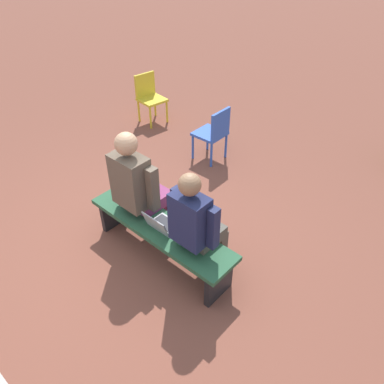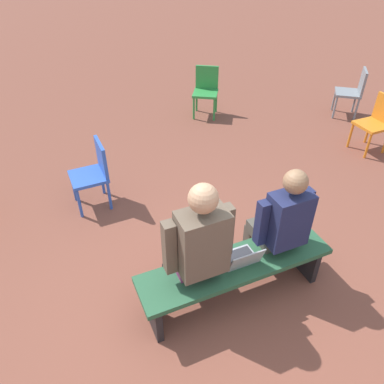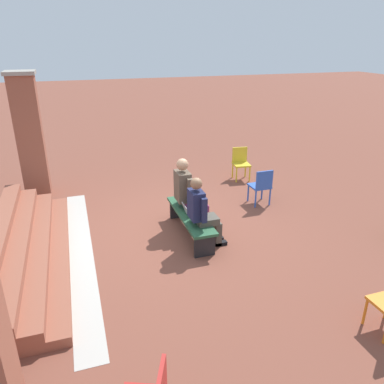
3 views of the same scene
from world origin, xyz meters
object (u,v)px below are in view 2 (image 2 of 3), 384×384
(person_adult, at_px, (196,245))
(plastic_chair_mid_courtyard, at_px, (377,120))
(laptop, at_px, (241,258))
(bench, at_px, (235,270))
(person_student, at_px, (279,222))
(plastic_chair_far_right, at_px, (206,88))
(plastic_chair_near_bench_right, at_px, (94,171))
(plastic_chair_by_pillar, at_px, (353,90))

(person_adult, relative_size, plastic_chair_mid_courtyard, 1.70)
(laptop, bearing_deg, plastic_chair_mid_courtyard, -153.39)
(bench, bearing_deg, person_student, -171.70)
(bench, height_order, plastic_chair_far_right, plastic_chair_far_right)
(bench, height_order, plastic_chair_mid_courtyard, plastic_chair_mid_courtyard)
(plastic_chair_near_bench_right, distance_m, plastic_chair_far_right, 3.00)
(person_adult, height_order, plastic_chair_far_right, person_adult)
(bench, xyz_separation_m, laptop, (-0.04, 0.01, 0.15))
(bench, bearing_deg, plastic_chair_far_right, -111.61)
(person_student, distance_m, laptop, 0.47)
(plastic_chair_near_bench_right, distance_m, plastic_chair_mid_courtyard, 4.15)
(plastic_chair_far_right, bearing_deg, plastic_chair_mid_courtyard, 129.30)
(person_adult, relative_size, laptop, 4.46)
(plastic_chair_by_pillar, bearing_deg, person_adult, 32.01)
(person_adult, bearing_deg, person_student, 179.60)
(person_student, xyz_separation_m, plastic_chair_far_right, (-1.05, -3.73, -0.23))
(person_student, height_order, plastic_chair_mid_courtyard, person_student)
(plastic_chair_near_bench_right, xyz_separation_m, plastic_chair_mid_courtyard, (-4.14, 0.33, 0.00))
(plastic_chair_far_right, bearing_deg, bench, 68.39)
(bench, xyz_separation_m, plastic_chair_far_right, (-1.50, -3.79, 0.13))
(laptop, relative_size, plastic_chair_mid_courtyard, 0.38)
(person_student, bearing_deg, plastic_chair_by_pillar, -142.11)
(bench, relative_size, plastic_chair_far_right, 2.14)
(plastic_chair_near_bench_right, xyz_separation_m, plastic_chair_far_right, (-2.36, -1.85, 0.00))
(person_adult, relative_size, plastic_chair_by_pillar, 1.70)
(person_student, distance_m, person_adult, 0.82)
(bench, bearing_deg, laptop, 163.51)
(laptop, xyz_separation_m, plastic_chair_far_right, (-1.46, -3.80, -0.02))
(person_student, xyz_separation_m, plastic_chair_near_bench_right, (1.31, -1.88, -0.23))
(plastic_chair_near_bench_right, relative_size, plastic_chair_mid_courtyard, 1.00)
(bench, distance_m, person_student, 0.58)
(plastic_chair_by_pillar, height_order, plastic_chair_far_right, same)
(laptop, relative_size, plastic_chair_far_right, 0.38)
(person_student, relative_size, plastic_chair_mid_courtyard, 1.58)
(person_student, relative_size, plastic_chair_far_right, 1.58)
(person_adult, height_order, laptop, person_adult)
(person_adult, distance_m, plastic_chair_mid_courtyard, 3.97)
(plastic_chair_near_bench_right, height_order, plastic_chair_far_right, same)
(bench, relative_size, person_adult, 1.26)
(person_adult, xyz_separation_m, plastic_chair_near_bench_right, (0.50, -1.87, -0.27))
(plastic_chair_near_bench_right, height_order, plastic_chair_mid_courtyard, same)
(laptop, xyz_separation_m, plastic_chair_near_bench_right, (0.90, -1.95, -0.02))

